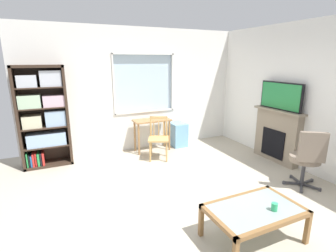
{
  "coord_description": "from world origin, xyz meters",
  "views": [
    {
      "loc": [
        -1.75,
        -3.03,
        2.07
      ],
      "look_at": [
        0.01,
        0.81,
        0.95
      ],
      "focal_mm": 27.04,
      "sensor_mm": 36.0,
      "label": 1
    }
  ],
  "objects_px": {
    "tv": "(281,96)",
    "coffee_table": "(254,212)",
    "desk_under_window": "(152,126)",
    "sippy_cup": "(274,207)",
    "wooden_chair": "(159,138)",
    "fireplace": "(277,135)",
    "plastic_drawer_unit": "(178,135)",
    "bookshelf": "(43,115)",
    "office_chair": "(308,156)"
  },
  "relations": [
    {
      "from": "fireplace",
      "to": "office_chair",
      "type": "height_order",
      "value": "fireplace"
    },
    {
      "from": "fireplace",
      "to": "coffee_table",
      "type": "bearing_deg",
      "value": -141.99
    },
    {
      "from": "bookshelf",
      "to": "office_chair",
      "type": "height_order",
      "value": "bookshelf"
    },
    {
      "from": "bookshelf",
      "to": "fireplace",
      "type": "relative_size",
      "value": 1.76
    },
    {
      "from": "plastic_drawer_unit",
      "to": "office_chair",
      "type": "height_order",
      "value": "office_chair"
    },
    {
      "from": "coffee_table",
      "to": "sippy_cup",
      "type": "xyz_separation_m",
      "value": [
        0.16,
        -0.13,
        0.1
      ]
    },
    {
      "from": "fireplace",
      "to": "coffee_table",
      "type": "height_order",
      "value": "fireplace"
    },
    {
      "from": "wooden_chair",
      "to": "tv",
      "type": "xyz_separation_m",
      "value": [
        2.17,
        -1.12,
        0.9
      ]
    },
    {
      "from": "plastic_drawer_unit",
      "to": "coffee_table",
      "type": "distance_m",
      "value": 3.45
    },
    {
      "from": "desk_under_window",
      "to": "sippy_cup",
      "type": "relative_size",
      "value": 9.37
    },
    {
      "from": "tv",
      "to": "office_chair",
      "type": "relative_size",
      "value": 0.97
    },
    {
      "from": "wooden_chair",
      "to": "office_chair",
      "type": "relative_size",
      "value": 0.9
    },
    {
      "from": "wooden_chair",
      "to": "coffee_table",
      "type": "distance_m",
      "value": 2.81
    },
    {
      "from": "bookshelf",
      "to": "office_chair",
      "type": "relative_size",
      "value": 1.97
    },
    {
      "from": "desk_under_window",
      "to": "tv",
      "type": "relative_size",
      "value": 0.87
    },
    {
      "from": "bookshelf",
      "to": "office_chair",
      "type": "distance_m",
      "value": 4.78
    },
    {
      "from": "wooden_chair",
      "to": "plastic_drawer_unit",
      "type": "height_order",
      "value": "wooden_chair"
    },
    {
      "from": "office_chair",
      "to": "sippy_cup",
      "type": "bearing_deg",
      "value": -153.86
    },
    {
      "from": "sippy_cup",
      "to": "desk_under_window",
      "type": "bearing_deg",
      "value": 92.21
    },
    {
      "from": "fireplace",
      "to": "office_chair",
      "type": "distance_m",
      "value": 1.19
    },
    {
      "from": "desk_under_window",
      "to": "sippy_cup",
      "type": "distance_m",
      "value": 3.46
    },
    {
      "from": "fireplace",
      "to": "tv",
      "type": "relative_size",
      "value": 1.15
    },
    {
      "from": "desk_under_window",
      "to": "coffee_table",
      "type": "distance_m",
      "value": 3.33
    },
    {
      "from": "plastic_drawer_unit",
      "to": "office_chair",
      "type": "xyz_separation_m",
      "value": [
        0.92,
        -2.77,
        0.27
      ]
    },
    {
      "from": "wooden_chair",
      "to": "fireplace",
      "type": "xyz_separation_m",
      "value": [
        2.18,
        -1.12,
        0.08
      ]
    },
    {
      "from": "bookshelf",
      "to": "coffee_table",
      "type": "height_order",
      "value": "bookshelf"
    },
    {
      "from": "desk_under_window",
      "to": "fireplace",
      "type": "relative_size",
      "value": 0.75
    },
    {
      "from": "bookshelf",
      "to": "fireplace",
      "type": "bearing_deg",
      "value": -21.92
    },
    {
      "from": "bookshelf",
      "to": "desk_under_window",
      "type": "bearing_deg",
      "value": -2.78
    },
    {
      "from": "tv",
      "to": "coffee_table",
      "type": "xyz_separation_m",
      "value": [
        -2.14,
        -1.69,
        -1.0
      ]
    },
    {
      "from": "tv",
      "to": "wooden_chair",
      "type": "bearing_deg",
      "value": 152.67
    },
    {
      "from": "wooden_chair",
      "to": "desk_under_window",
      "type": "bearing_deg",
      "value": 84.0
    },
    {
      "from": "bookshelf",
      "to": "coffee_table",
      "type": "xyz_separation_m",
      "value": [
        2.17,
        -3.43,
        -0.66
      ]
    },
    {
      "from": "desk_under_window",
      "to": "wooden_chair",
      "type": "relative_size",
      "value": 0.94
    },
    {
      "from": "bookshelf",
      "to": "tv",
      "type": "height_order",
      "value": "bookshelf"
    },
    {
      "from": "tv",
      "to": "coffee_table",
      "type": "relative_size",
      "value": 0.9
    },
    {
      "from": "bookshelf",
      "to": "sippy_cup",
      "type": "xyz_separation_m",
      "value": [
        2.34,
        -3.56,
        -0.56
      ]
    },
    {
      "from": "bookshelf",
      "to": "tv",
      "type": "distance_m",
      "value": 4.67
    },
    {
      "from": "desk_under_window",
      "to": "coffee_table",
      "type": "relative_size",
      "value": 0.78
    },
    {
      "from": "office_chair",
      "to": "fireplace",
      "type": "bearing_deg",
      "value": 65.1
    },
    {
      "from": "tv",
      "to": "coffee_table",
      "type": "bearing_deg",
      "value": -141.76
    },
    {
      "from": "tv",
      "to": "coffee_table",
      "type": "height_order",
      "value": "tv"
    },
    {
      "from": "coffee_table",
      "to": "sippy_cup",
      "type": "height_order",
      "value": "sippy_cup"
    },
    {
      "from": "sippy_cup",
      "to": "plastic_drawer_unit",
      "type": "bearing_deg",
      "value": 80.75
    },
    {
      "from": "coffee_table",
      "to": "bookshelf",
      "type": "bearing_deg",
      "value": 122.33
    },
    {
      "from": "office_chair",
      "to": "sippy_cup",
      "type": "xyz_separation_m",
      "value": [
        -1.49,
        -0.73,
        -0.09
      ]
    },
    {
      "from": "plastic_drawer_unit",
      "to": "fireplace",
      "type": "height_order",
      "value": "fireplace"
    },
    {
      "from": "bookshelf",
      "to": "sippy_cup",
      "type": "distance_m",
      "value": 4.29
    },
    {
      "from": "coffee_table",
      "to": "desk_under_window",
      "type": "bearing_deg",
      "value": 89.47
    },
    {
      "from": "bookshelf",
      "to": "fireplace",
      "type": "distance_m",
      "value": 4.69
    }
  ]
}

